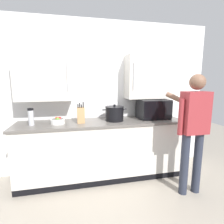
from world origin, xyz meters
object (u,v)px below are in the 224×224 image
stock_pot (114,114)px  person_figure (193,124)px  fruit_bowl (58,121)px  knife_block (81,115)px  microwave_oven (152,109)px  thermos_flask (31,117)px

stock_pot → person_figure: (0.91, -0.69, -0.06)m
fruit_bowl → knife_block: bearing=0.2°
stock_pot → fruit_bowl: size_ratio=1.88×
microwave_oven → knife_block: microwave_oven is taller
fruit_bowl → thermos_flask: bearing=-175.8°
microwave_oven → thermos_flask: 1.89m
fruit_bowl → person_figure: (1.77, -0.68, 0.01)m
stock_pot → fruit_bowl: (-0.86, -0.01, -0.07)m
stock_pot → knife_block: bearing=-178.5°
thermos_flask → knife_block: 0.70m
microwave_oven → fruit_bowl: size_ratio=2.41×
knife_block → person_figure: (1.43, -0.68, -0.06)m
knife_block → person_figure: person_figure is taller
fruit_bowl → knife_block: size_ratio=0.64×
person_figure → knife_block: bearing=154.6°
stock_pot → person_figure: size_ratio=0.24×
stock_pot → microwave_oven: bearing=3.6°
microwave_oven → thermos_flask: microwave_oven is taller
microwave_oven → stock_pot: 0.66m
microwave_oven → person_figure: person_figure is taller
knife_block → fruit_bowl: bearing=-179.8°
microwave_oven → fruit_bowl: 1.53m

